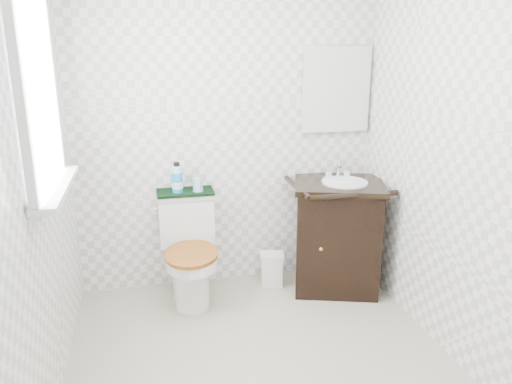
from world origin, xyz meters
name	(u,v)px	position (x,y,z in m)	size (l,w,h in m)	color
floor	(265,372)	(0.00, 0.00, 0.00)	(2.40, 2.40, 0.00)	#B2AA8F
wall_back	(227,127)	(0.00, 1.20, 1.20)	(2.40, 2.40, 0.00)	white
wall_front	(371,267)	(0.00, -1.20, 1.20)	(2.40, 2.40, 0.00)	white
wall_left	(28,178)	(-1.10, 0.00, 1.20)	(2.40, 2.40, 0.00)	white
wall_right	(463,155)	(1.10, 0.00, 1.20)	(2.40, 2.40, 0.00)	white
window	(37,93)	(-1.07, 0.25, 1.55)	(0.02, 0.70, 0.90)	white
mirror	(336,90)	(0.82, 1.18, 1.45)	(0.50, 0.02, 0.60)	silver
toilet	(189,254)	(-0.32, 0.97, 0.33)	(0.41, 0.63, 0.75)	white
vanity	(337,233)	(0.77, 0.90, 0.43)	(0.76, 0.70, 0.92)	black
trash_bin	(272,269)	(0.30, 1.02, 0.13)	(0.20, 0.18, 0.26)	silver
towel	(185,192)	(-0.32, 1.09, 0.76)	(0.40, 0.22, 0.02)	black
mouthwash_bottle	(177,178)	(-0.38, 1.07, 0.87)	(0.08, 0.08, 0.22)	#1778C4
cup	(198,185)	(-0.23, 1.06, 0.82)	(0.07, 0.07, 0.09)	#7FA5D0
soap_bar	(327,177)	(0.72, 1.03, 0.83)	(0.07, 0.04, 0.02)	#197A75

